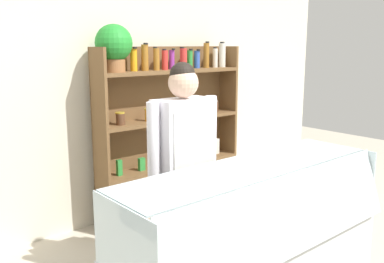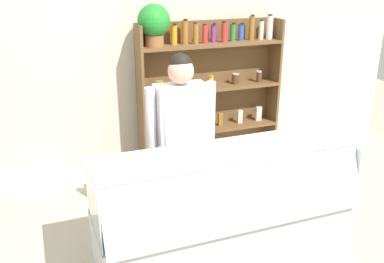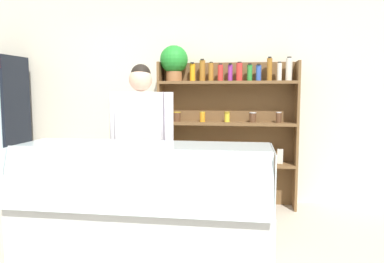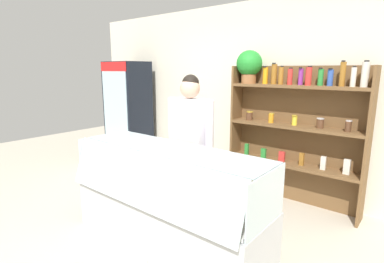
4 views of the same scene
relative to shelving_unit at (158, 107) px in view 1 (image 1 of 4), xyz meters
name	(u,v)px [view 1 (image 1 of 4)]	position (x,y,z in m)	size (l,w,h in m)	color
back_wall	(98,92)	(-0.54, 0.27, 0.17)	(6.80, 0.10, 2.70)	silver
shelving_unit	(158,107)	(0.00, 0.00, 0.00)	(1.71, 0.35, 2.01)	brown
deli_display_case	(253,262)	(-0.45, -1.74, -0.87)	(2.11, 0.73, 1.01)	silver
shop_clerk	(184,155)	(-0.62, -1.18, -0.17)	(0.63, 0.25, 1.70)	#383D51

